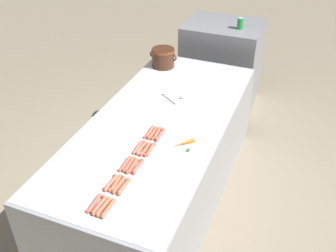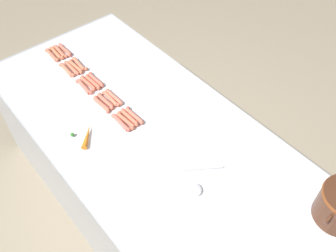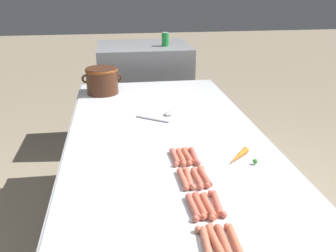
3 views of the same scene
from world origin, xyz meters
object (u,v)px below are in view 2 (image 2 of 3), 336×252
hot_dog_17 (84,87)px  hot_dog_18 (102,104)px  hot_dog_15 (52,55)px  hot_dog_5 (60,51)px  hot_dog_19 (121,123)px  hot_dog_9 (130,117)px  hot_dog_13 (106,101)px  hot_dog_1 (80,64)px  hot_dog_14 (126,120)px  hot_dog_12 (88,83)px  carrot (86,136)px  hot_dog_0 (65,50)px  hot_dog_3 (114,97)px  hot_dog_16 (67,70)px  hot_dog_7 (93,82)px  hot_dog_6 (76,67)px  serving_spoon (199,182)px  hot_dog_8 (111,99)px  hot_dog_10 (56,53)px  hot_dog_11 (72,68)px  hot_dog_4 (135,115)px  hot_dog_2 (96,79)px

hot_dog_17 → hot_dog_18: (0.00, 0.20, 0.00)m
hot_dog_15 → hot_dog_5: bearing=179.5°
hot_dog_19 → hot_dog_9: bearing=179.5°
hot_dog_13 → hot_dog_18: size_ratio=1.00×
hot_dog_1 → hot_dog_5: bearing=-80.6°
hot_dog_1 → hot_dog_13: 0.41m
hot_dog_14 → hot_dog_12: bearing=-90.4°
hot_dog_19 → carrot: bearing=-11.1°
hot_dog_0 → hot_dog_9: bearing=87.5°
hot_dog_3 → hot_dog_16: 0.42m
hot_dog_1 → hot_dog_15: size_ratio=1.00×
hot_dog_7 → hot_dog_3: bearing=98.3°
hot_dog_1 → hot_dog_3: bearing=89.8°
hot_dog_19 → hot_dog_5: bearing=-94.3°
hot_dog_17 → hot_dog_18: same height
hot_dog_6 → serving_spoon: (-0.01, 1.18, -0.00)m
hot_dog_14 → hot_dog_7: bearing=-94.6°
serving_spoon → hot_dog_12: bearing=-88.0°
hot_dog_9 → carrot: size_ratio=1.16×
hot_dog_3 → hot_dog_13: 0.06m
hot_dog_12 → hot_dog_15: (0.04, -0.41, 0.00)m
hot_dog_6 → hot_dog_18: bearing=81.1°
hot_dog_17 → hot_dog_0: bearing=-103.6°
hot_dog_9 → hot_dog_13: 0.20m
hot_dog_1 → hot_dog_17: bearing=65.5°
hot_dog_8 → carrot: (0.27, 0.16, 0.00)m
hot_dog_8 → hot_dog_17: size_ratio=1.00×
hot_dog_10 → carrot: size_ratio=1.16×
hot_dog_6 → carrot: (0.27, 0.56, 0.00)m
hot_dog_13 → hot_dog_5: bearing=-92.9°
hot_dog_0 → hot_dog_1: same height
hot_dog_1 → carrot: size_ratio=1.16×
hot_dog_10 → hot_dog_12: size_ratio=1.00×
hot_dog_7 → hot_dog_15: bearing=-80.9°
hot_dog_13 → hot_dog_15: size_ratio=1.00×
carrot → hot_dog_1: bearing=-117.9°
hot_dog_17 → hot_dog_15: bearing=-90.0°
hot_dog_16 → hot_dog_11: bearing=177.9°
hot_dog_9 → hot_dog_19: 0.06m
hot_dog_4 → carrot: carrot is taller
serving_spoon → hot_dog_8: bearing=-89.8°
hot_dog_6 → hot_dog_15: (0.06, -0.21, 0.00)m
hot_dog_5 → hot_dog_13: (0.03, 0.61, 0.00)m
hot_dog_14 → hot_dog_2: bearing=-98.6°
hot_dog_14 → serving_spoon: (-0.04, 0.58, -0.00)m
hot_dog_2 → hot_dog_14: bearing=81.4°
hot_dog_5 → hot_dog_15: bearing=-0.5°
hot_dog_4 → hot_dog_17: bearing=-76.4°
hot_dog_6 → serving_spoon: 1.18m
hot_dog_11 → hot_dog_13: same height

